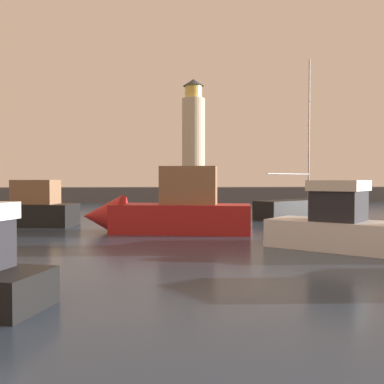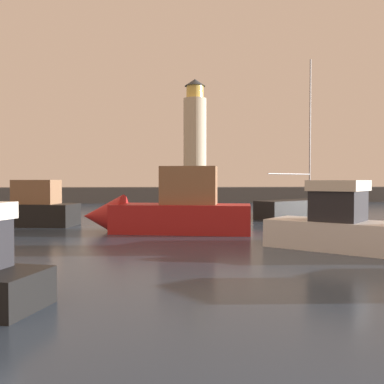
% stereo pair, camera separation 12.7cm
% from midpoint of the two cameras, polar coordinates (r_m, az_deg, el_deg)
% --- Properties ---
extents(ground_plane, '(220.00, 220.00, 0.00)m').
position_cam_midpoint_polar(ground_plane, '(29.04, 0.41, -4.02)').
color(ground_plane, '#2D3D51').
extents(breakwater, '(70.40, 5.27, 1.92)m').
position_cam_midpoint_polar(breakwater, '(55.55, -2.72, -0.36)').
color(breakwater, '#423F3D').
rests_on(breakwater, ground_plane).
extents(lighthouse, '(2.97, 2.97, 14.00)m').
position_cam_midpoint_polar(lighthouse, '(56.08, 0.45, 7.43)').
color(lighthouse, beige).
rests_on(lighthouse, breakwater).
extents(motorboat_0, '(7.55, 7.31, 3.36)m').
position_cam_midpoint_polar(motorboat_0, '(18.24, 23.80, -4.79)').
color(motorboat_0, white).
rests_on(motorboat_0, ground_plane).
extents(motorboat_3, '(8.87, 4.24, 3.25)m').
position_cam_midpoint_polar(motorboat_3, '(29.34, -23.35, -2.28)').
color(motorboat_3, black).
rests_on(motorboat_3, ground_plane).
extents(motorboat_4, '(9.48, 4.47, 3.94)m').
position_cam_midpoint_polar(motorboat_4, '(23.30, -3.77, -2.60)').
color(motorboat_4, '#B21E1E').
rests_on(motorboat_4, ground_plane).
extents(sailboat_moored, '(8.50, 6.49, 12.12)m').
position_cam_midpoint_polar(sailboat_moored, '(33.75, 14.57, -2.06)').
color(sailboat_moored, black).
rests_on(sailboat_moored, ground_plane).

